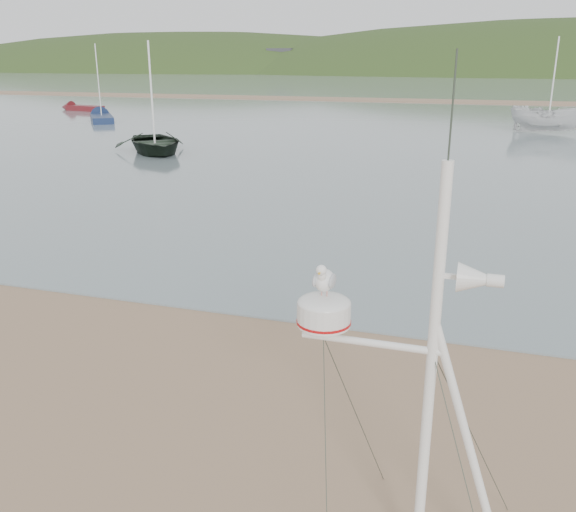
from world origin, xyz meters
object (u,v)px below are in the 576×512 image
(sailboat_blue_near, at_px, (101,117))
(boat_dark, at_px, (152,102))
(mast_rig, at_px, (417,460))
(boat_white, at_px, (552,95))
(dinghy_red_far, at_px, (76,108))

(sailboat_blue_near, bearing_deg, boat_dark, -48.15)
(mast_rig, relative_size, boat_white, 1.00)
(boat_dark, xyz_separation_m, boat_white, (21.19, 16.49, -0.16))
(boat_white, xyz_separation_m, sailboat_blue_near, (-34.87, -1.22, -2.28))
(mast_rig, xyz_separation_m, sailboat_blue_near, (-30.30, 39.70, -0.92))
(mast_rig, height_order, dinghy_red_far, mast_rig)
(boat_dark, xyz_separation_m, sailboat_blue_near, (-13.67, 15.26, -2.44))
(mast_rig, height_order, boat_white, boat_white)
(sailboat_blue_near, distance_m, dinghy_red_far, 11.02)
(boat_dark, relative_size, boat_white, 1.06)
(boat_dark, bearing_deg, boat_white, -1.48)
(mast_rig, bearing_deg, boat_white, 83.64)
(boat_dark, distance_m, sailboat_blue_near, 20.64)
(mast_rig, height_order, boat_dark, boat_dark)
(boat_dark, bearing_deg, dinghy_red_far, 93.92)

